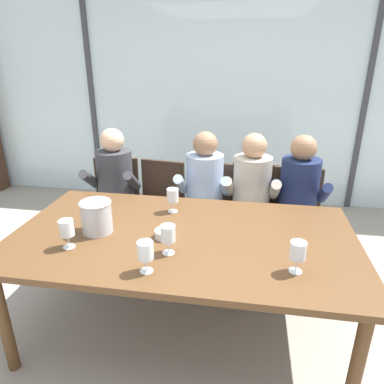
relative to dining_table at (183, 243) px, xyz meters
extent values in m
plane|color=#9E9384|center=(0.00, 1.00, -0.69)|extent=(14.00, 14.00, 0.00)
cube|color=silver|center=(0.00, 2.47, 0.61)|extent=(7.35, 0.03, 2.60)
cube|color=#38383D|center=(-1.65, 2.45, 0.61)|extent=(0.06, 0.06, 2.60)
cube|color=#38383D|center=(1.65, 2.45, 0.61)|extent=(0.06, 0.06, 2.60)
cube|color=#568942|center=(0.00, 6.58, 0.20)|extent=(13.35, 2.40, 1.77)
cube|color=brown|center=(0.00, 0.00, 0.05)|extent=(2.15, 1.19, 0.04)
cylinder|color=brown|center=(-0.97, -0.49, -0.33)|extent=(0.07, 0.07, 0.72)
cylinder|color=brown|center=(0.97, -0.49, -0.33)|extent=(0.07, 0.07, 0.72)
cylinder|color=brown|center=(-0.97, 0.49, -0.33)|extent=(0.07, 0.07, 0.72)
cylinder|color=brown|center=(0.97, 0.49, -0.33)|extent=(0.07, 0.07, 0.72)
cube|color=#332319|center=(-0.84, 0.92, -0.23)|extent=(0.50, 0.50, 0.03)
cube|color=#332319|center=(-0.86, 1.12, -0.01)|extent=(0.42, 0.09, 0.42)
cylinder|color=#332319|center=(-1.00, 0.71, -0.47)|extent=(0.04, 0.04, 0.45)
cylinder|color=#332319|center=(-0.62, 0.76, -0.47)|extent=(0.04, 0.04, 0.45)
cylinder|color=#332319|center=(-1.05, 1.08, -0.47)|extent=(0.04, 0.04, 0.45)
cylinder|color=#332319|center=(-0.67, 1.14, -0.47)|extent=(0.04, 0.04, 0.45)
cube|color=#332319|center=(-0.43, 0.91, -0.23)|extent=(0.49, 0.49, 0.03)
cube|color=#332319|center=(-0.40, 1.11, -0.01)|extent=(0.42, 0.09, 0.42)
cylinder|color=#332319|center=(-0.64, 0.75, -0.47)|extent=(0.04, 0.04, 0.45)
cylinder|color=#332319|center=(-0.27, 0.70, -0.47)|extent=(0.04, 0.04, 0.45)
cylinder|color=#332319|center=(-0.59, 1.12, -0.47)|extent=(0.04, 0.04, 0.45)
cylinder|color=#332319|center=(-0.22, 1.07, -0.47)|extent=(0.04, 0.04, 0.45)
cube|color=#332319|center=(0.03, 0.91, -0.23)|extent=(0.47, 0.47, 0.03)
cube|color=#332319|center=(0.04, 1.11, -0.01)|extent=(0.42, 0.07, 0.42)
cylinder|color=#332319|center=(-0.18, 0.74, -0.47)|extent=(0.04, 0.04, 0.45)
cylinder|color=#332319|center=(0.20, 0.71, -0.47)|extent=(0.04, 0.04, 0.45)
cylinder|color=#332319|center=(-0.15, 1.12, -0.47)|extent=(0.04, 0.04, 0.45)
cylinder|color=#332319|center=(0.23, 1.09, -0.47)|extent=(0.04, 0.04, 0.45)
cube|color=#332319|center=(0.44, 0.94, -0.23)|extent=(0.45, 0.45, 0.03)
cube|color=#332319|center=(0.45, 1.14, -0.01)|extent=(0.42, 0.05, 0.42)
cylinder|color=#332319|center=(0.25, 0.76, -0.47)|extent=(0.04, 0.04, 0.45)
cylinder|color=#332319|center=(0.63, 0.75, -0.47)|extent=(0.04, 0.04, 0.45)
cylinder|color=#332319|center=(0.26, 1.14, -0.47)|extent=(0.04, 0.04, 0.45)
cylinder|color=#332319|center=(0.64, 1.13, -0.47)|extent=(0.04, 0.04, 0.45)
cube|color=#332319|center=(0.81, 0.89, -0.23)|extent=(0.46, 0.46, 0.03)
cube|color=#332319|center=(0.82, 1.09, -0.01)|extent=(0.42, 0.06, 0.42)
cylinder|color=#332319|center=(0.61, 0.71, -0.47)|extent=(0.04, 0.04, 0.45)
cylinder|color=#332319|center=(0.99, 0.69, -0.47)|extent=(0.04, 0.04, 0.45)
cylinder|color=#332319|center=(0.63, 1.09, -0.47)|extent=(0.04, 0.04, 0.45)
cylinder|color=#332319|center=(1.01, 1.07, -0.47)|extent=(0.04, 0.04, 0.45)
cylinder|color=#38383D|center=(-0.81, 0.94, 0.06)|extent=(0.34, 0.34, 0.52)
sphere|color=#DBAD89|center=(-0.81, 0.94, 0.42)|extent=(0.21, 0.21, 0.21)
cube|color=#47423D|center=(-0.88, 0.74, -0.20)|extent=(0.16, 0.41, 0.13)
cube|color=#47423D|center=(-0.70, 0.75, -0.20)|extent=(0.16, 0.41, 0.13)
cylinder|color=#47423D|center=(-0.87, 0.54, -0.45)|extent=(0.10, 0.10, 0.47)
cylinder|color=#47423D|center=(-0.69, 0.55, -0.45)|extent=(0.10, 0.10, 0.47)
cylinder|color=#38383D|center=(-0.99, 0.81, 0.09)|extent=(0.10, 0.33, 0.26)
cylinder|color=#38383D|center=(-0.61, 0.84, 0.09)|extent=(0.10, 0.33, 0.26)
cylinder|color=#9EB2D1|center=(0.01, 0.94, 0.06)|extent=(0.33, 0.33, 0.52)
sphere|color=#936B4C|center=(0.01, 0.94, 0.42)|extent=(0.21, 0.21, 0.21)
cube|color=#47423D|center=(-0.07, 0.74, -0.20)|extent=(0.14, 0.40, 0.13)
cube|color=#47423D|center=(0.11, 0.75, -0.20)|extent=(0.14, 0.40, 0.13)
cylinder|color=#47423D|center=(-0.07, 0.54, -0.45)|extent=(0.10, 0.10, 0.47)
cylinder|color=#47423D|center=(0.11, 0.55, -0.45)|extent=(0.10, 0.10, 0.47)
cylinder|color=#9EB2D1|center=(-0.17, 0.82, 0.09)|extent=(0.09, 0.33, 0.26)
cylinder|color=#9EB2D1|center=(0.21, 0.83, 0.09)|extent=(0.09, 0.33, 0.26)
cylinder|color=#B7AD9E|center=(0.42, 0.94, 0.06)|extent=(0.33, 0.33, 0.52)
sphere|color=tan|center=(0.42, 0.94, 0.42)|extent=(0.21, 0.21, 0.21)
cube|color=#47423D|center=(0.33, 0.75, -0.20)|extent=(0.14, 0.40, 0.13)
cube|color=#47423D|center=(0.51, 0.74, -0.20)|extent=(0.14, 0.40, 0.13)
cylinder|color=#47423D|center=(0.32, 0.55, -0.45)|extent=(0.10, 0.10, 0.47)
cylinder|color=#47423D|center=(0.50, 0.54, -0.45)|extent=(0.10, 0.10, 0.47)
cylinder|color=#B7AD9E|center=(0.23, 0.83, 0.09)|extent=(0.09, 0.33, 0.26)
cylinder|color=#B7AD9E|center=(0.61, 0.82, 0.09)|extent=(0.09, 0.33, 0.26)
cylinder|color=#192347|center=(0.81, 0.94, 0.06)|extent=(0.34, 0.34, 0.52)
sphere|color=#936B4C|center=(0.81, 0.94, 0.42)|extent=(0.21, 0.21, 0.21)
cube|color=#47423D|center=(0.71, 0.75, -0.20)|extent=(0.16, 0.41, 0.13)
cube|color=#47423D|center=(0.89, 0.74, -0.20)|extent=(0.16, 0.41, 0.13)
cylinder|color=#47423D|center=(0.69, 0.55, -0.45)|extent=(0.10, 0.10, 0.47)
cylinder|color=#47423D|center=(0.87, 0.54, -0.45)|extent=(0.10, 0.10, 0.47)
cylinder|color=#192347|center=(0.61, 0.84, 0.09)|extent=(0.11, 0.33, 0.26)
cylinder|color=#192347|center=(0.99, 0.81, 0.09)|extent=(0.11, 0.33, 0.26)
cylinder|color=#B7B7BC|center=(-0.54, -0.05, 0.17)|extent=(0.19, 0.19, 0.20)
torus|color=silver|center=(-0.54, -0.05, 0.27)|extent=(0.20, 0.20, 0.01)
cylinder|color=silver|center=(-0.10, -0.06, 0.09)|extent=(0.13, 0.13, 0.05)
cylinder|color=silver|center=(-0.04, -0.23, 0.07)|extent=(0.07, 0.07, 0.00)
cylinder|color=silver|center=(-0.04, -0.23, 0.11)|extent=(0.01, 0.01, 0.07)
cylinder|color=silver|center=(-0.04, -0.23, 0.19)|extent=(0.08, 0.08, 0.09)
cylinder|color=maroon|center=(-0.04, -0.23, 0.17)|extent=(0.07, 0.07, 0.04)
cylinder|color=silver|center=(-0.11, -0.43, 0.07)|extent=(0.07, 0.07, 0.00)
cylinder|color=silver|center=(-0.11, -0.43, 0.11)|extent=(0.01, 0.01, 0.07)
cylinder|color=silver|center=(-0.11, -0.43, 0.19)|extent=(0.08, 0.08, 0.09)
cylinder|color=#E0D184|center=(-0.11, -0.43, 0.17)|extent=(0.07, 0.07, 0.04)
cylinder|color=silver|center=(-0.13, 0.32, 0.07)|extent=(0.07, 0.07, 0.00)
cylinder|color=silver|center=(-0.13, 0.32, 0.11)|extent=(0.01, 0.01, 0.07)
cylinder|color=silver|center=(-0.13, 0.32, 0.19)|extent=(0.08, 0.08, 0.09)
cylinder|color=maroon|center=(-0.13, 0.32, 0.17)|extent=(0.07, 0.07, 0.04)
cylinder|color=silver|center=(-0.63, -0.26, 0.07)|extent=(0.07, 0.07, 0.00)
cylinder|color=silver|center=(-0.63, -0.26, 0.11)|extent=(0.01, 0.01, 0.07)
cylinder|color=silver|center=(-0.63, -0.26, 0.19)|extent=(0.08, 0.08, 0.09)
cylinder|color=#E0D184|center=(-0.63, -0.26, 0.17)|extent=(0.07, 0.07, 0.04)
cylinder|color=silver|center=(0.66, -0.30, 0.07)|extent=(0.07, 0.07, 0.00)
cylinder|color=silver|center=(0.66, -0.30, 0.11)|extent=(0.01, 0.01, 0.07)
cylinder|color=silver|center=(0.66, -0.30, 0.19)|extent=(0.08, 0.08, 0.09)
camera|label=1|loc=(0.38, -1.91, 1.12)|focal=32.78mm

